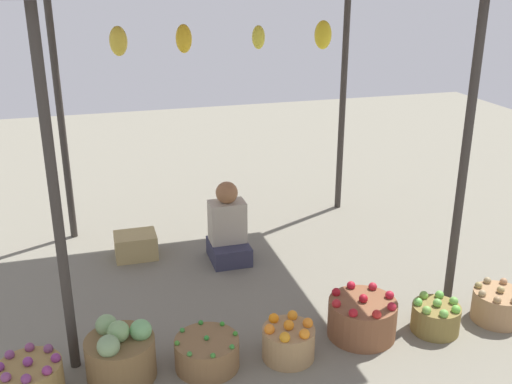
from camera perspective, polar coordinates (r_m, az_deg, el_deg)
ground_plane at (r=5.70m, az=-1.59°, el=-7.07°), size 14.00×14.00×0.00m
market_stall_structure at (r=5.09m, az=-1.92°, el=16.97°), size 3.30×2.58×2.52m
vendor_person at (r=5.72m, az=-2.69°, el=-3.67°), size 0.36×0.44×0.78m
basket_purple_onions at (r=4.32m, az=-20.69°, el=-16.42°), size 0.42×0.42×0.31m
basket_cabbages at (r=4.31m, az=-12.79°, el=-14.80°), size 0.47×0.47×0.43m
basket_green_chilies at (r=4.36m, az=-4.69°, el=-15.02°), size 0.46×0.46×0.25m
basket_oranges at (r=4.42m, az=3.11°, el=-14.04°), size 0.38×0.38×0.30m
basket_red_apples at (r=4.71m, az=10.07°, el=-11.70°), size 0.52×0.52×0.35m
basket_green_apples at (r=4.91m, az=16.75°, el=-11.34°), size 0.37×0.37×0.28m
basket_potatoes at (r=5.21m, az=22.09°, el=-9.97°), size 0.40×0.40×0.30m
wooden_crate_near_vendor at (r=5.94m, az=-11.39°, el=-5.02°), size 0.40×0.31×0.24m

